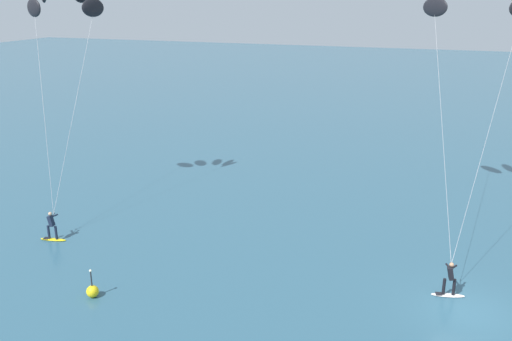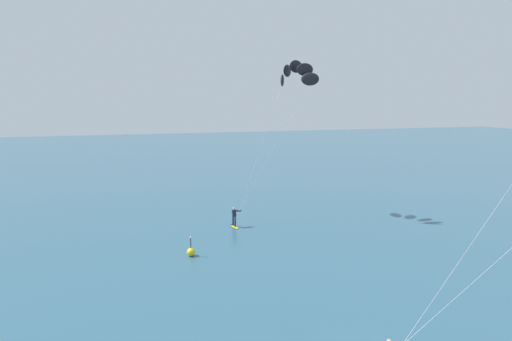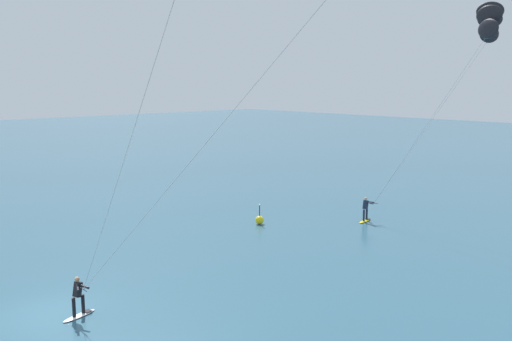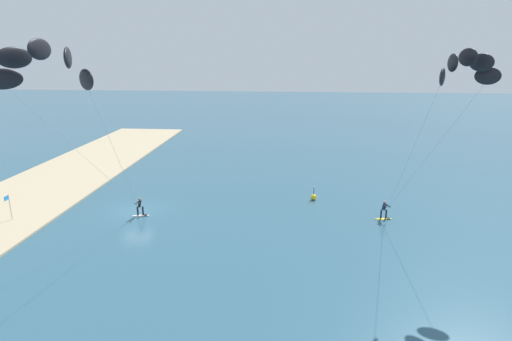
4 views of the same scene
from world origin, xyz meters
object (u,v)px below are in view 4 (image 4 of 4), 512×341
Objects in this scene: marker_buoy at (314,197)px; beach_flag at (8,203)px; kitesurfer_mid_water at (462,76)px; kitesurfer_nearshore at (47,73)px.

marker_buoy is 0.63× the size of beach_flag.
beach_flag is at bearing -94.76° from kitesurfer_mid_water.
kitesurfer_nearshore is at bearing 49.20° from beach_flag.
kitesurfer_nearshore reaches higher than kitesurfer_mid_water.
beach_flag reaches higher than marker_buoy.
marker_buoy is 26.72m from beach_flag.
marker_buoy is at bearing -141.60° from kitesurfer_mid_water.
kitesurfer_mid_water is at bearing 85.24° from beach_flag.
marker_buoy is at bearing 106.63° from beach_flag.
kitesurfer_mid_water is at bearing 38.40° from marker_buoy.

